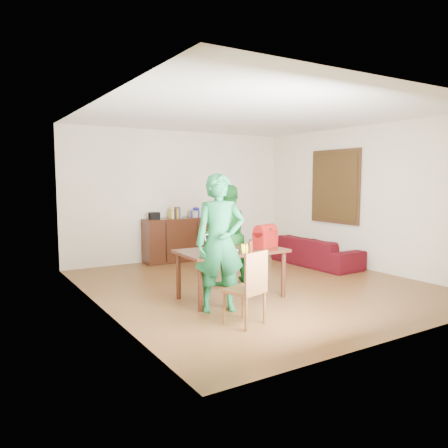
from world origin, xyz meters
TOP-DOWN VIEW (x-y plane):
  - room at (0.01, 0.13)m, footprint 5.20×5.70m
  - table at (-0.77, -0.46)m, footprint 1.53×0.89m
  - chair at (-1.25, -1.51)m, footprint 0.49×0.48m
  - person_near at (-1.21, -0.88)m, footprint 0.76×0.63m
  - person_far at (-0.40, 0.28)m, footprint 0.84×0.69m
  - laptop at (-0.96, -0.56)m, footprint 0.42×0.36m
  - bananas at (-0.80, -0.85)m, footprint 0.16×0.11m
  - bottle at (-0.66, -0.79)m, footprint 0.06×0.06m
  - red_bag at (-0.21, -0.52)m, footprint 0.40×0.30m
  - sofa at (1.95, 0.67)m, footprint 0.78×1.91m

SIDE VIEW (x-z plane):
  - chair at x=-1.25m, z-range -0.18..0.70m
  - sofa at x=1.95m, z-range 0.00..0.55m
  - table at x=-0.77m, z-range 0.27..0.97m
  - bananas at x=-0.80m, z-range 0.71..0.76m
  - laptop at x=-0.96m, z-range 0.63..0.88m
  - bottle at x=-0.66m, z-range 0.71..0.88m
  - person_far at x=-0.40m, z-range 0.00..1.61m
  - red_bag at x=-0.21m, z-range 0.71..0.97m
  - person_near at x=-1.21m, z-range 0.00..1.78m
  - room at x=0.01m, z-range -0.14..2.76m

